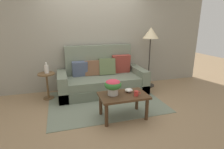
% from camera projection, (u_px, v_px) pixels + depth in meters
% --- Properties ---
extents(ground_plane, '(14.00, 14.00, 0.00)m').
position_uv_depth(ground_plane, '(107.00, 104.00, 3.84)').
color(ground_plane, '#997A56').
extents(wall_back, '(6.40, 0.12, 2.74)m').
position_uv_depth(wall_back, '(94.00, 36.00, 4.57)').
color(wall_back, gray).
rests_on(wall_back, ground).
extents(area_rug, '(2.41, 1.78, 0.01)m').
position_uv_depth(area_rug, '(105.00, 101.00, 3.95)').
color(area_rug, gray).
rests_on(area_rug, ground).
extents(couch, '(2.13, 0.93, 1.15)m').
position_uv_depth(couch, '(102.00, 79.00, 4.44)').
color(couch, '#626B59').
rests_on(couch, ground).
extents(coffee_table, '(0.86, 0.54, 0.45)m').
position_uv_depth(coffee_table, '(123.00, 98.00, 3.20)').
color(coffee_table, '#442D1B').
rests_on(coffee_table, ground).
extents(side_table, '(0.37, 0.37, 0.61)m').
position_uv_depth(side_table, '(47.00, 81.00, 4.01)').
color(side_table, brown).
rests_on(side_table, ground).
extents(floor_lamp, '(0.41, 0.41, 1.58)m').
position_uv_depth(floor_lamp, '(151.00, 37.00, 4.60)').
color(floor_lamp, '#2D2823').
rests_on(floor_lamp, ground).
extents(potted_plant, '(0.30, 0.30, 0.28)m').
position_uv_depth(potted_plant, '(113.00, 85.00, 3.12)').
color(potted_plant, '#B7B2A8').
rests_on(potted_plant, coffee_table).
extents(coffee_mug, '(0.12, 0.08, 0.09)m').
position_uv_depth(coffee_mug, '(136.00, 93.00, 3.11)').
color(coffee_mug, red).
rests_on(coffee_mug, coffee_table).
extents(snack_bowl, '(0.15, 0.15, 0.07)m').
position_uv_depth(snack_bowl, '(129.00, 90.00, 3.28)').
color(snack_bowl, silver).
rests_on(snack_bowl, coffee_table).
extents(table_vase, '(0.10, 0.10, 0.24)m').
position_uv_depth(table_vase, '(46.00, 69.00, 3.94)').
color(table_vase, silver).
rests_on(table_vase, side_table).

